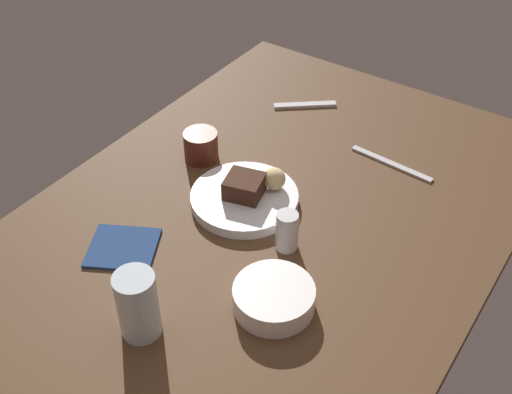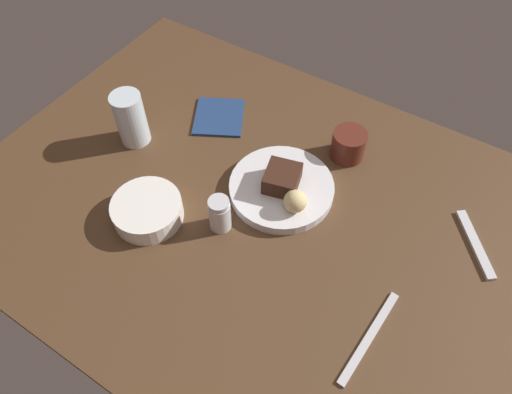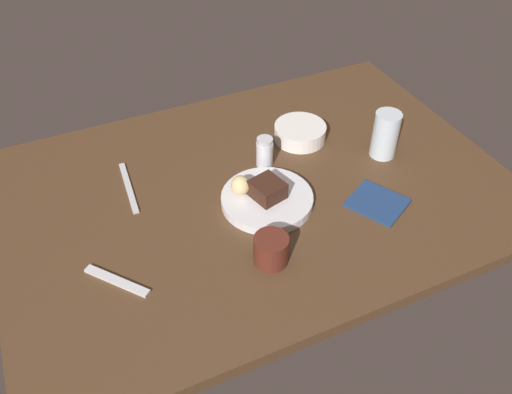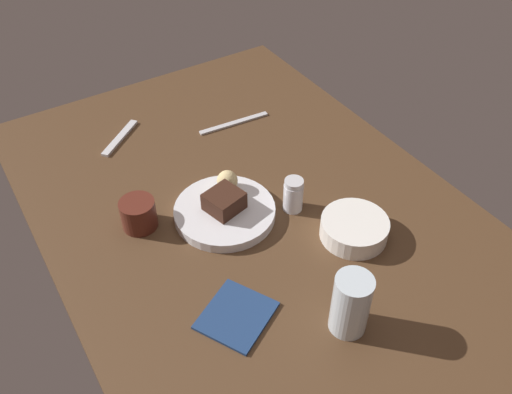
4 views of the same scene
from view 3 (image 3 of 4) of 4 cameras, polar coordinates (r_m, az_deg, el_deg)
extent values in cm
cube|color=#4C331E|center=(129.84, 0.02, 0.52)|extent=(120.00, 84.00, 3.00)
cylinder|color=silver|center=(123.95, 1.04, -0.31)|extent=(21.33, 21.33, 2.18)
cube|color=#381E14|center=(121.88, 1.07, 0.77)|extent=(8.20, 8.50, 4.02)
sphere|color=#DBC184|center=(122.79, -1.64, 1.28)|extent=(4.52, 4.52, 4.52)
cylinder|color=silver|center=(133.86, 0.92, 4.64)|extent=(4.23, 4.23, 6.59)
cylinder|color=silver|center=(131.53, 0.94, 5.99)|extent=(4.01, 4.01, 1.20)
cylinder|color=silver|center=(139.33, 13.56, 6.46)|extent=(6.57, 6.57, 12.24)
cylinder|color=white|center=(143.75, 4.69, 6.84)|extent=(13.71, 13.71, 4.15)
cylinder|color=#562319|center=(110.09, 1.61, -5.60)|extent=(7.30, 7.30, 6.44)
cube|color=silver|center=(111.93, -14.55, -8.61)|extent=(10.85, 12.78, 0.70)
cube|color=silver|center=(132.13, -13.38, 1.02)|extent=(2.80, 19.05, 0.50)
cube|color=navy|center=(127.56, 12.76, -0.58)|extent=(15.53, 15.97, 0.60)
camera|label=1|loc=(1.83, 20.84, 39.57)|focal=45.04mm
camera|label=2|loc=(1.36, -23.47, 35.98)|focal=32.94mm
camera|label=4|loc=(1.22, 51.38, 27.36)|focal=38.22mm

